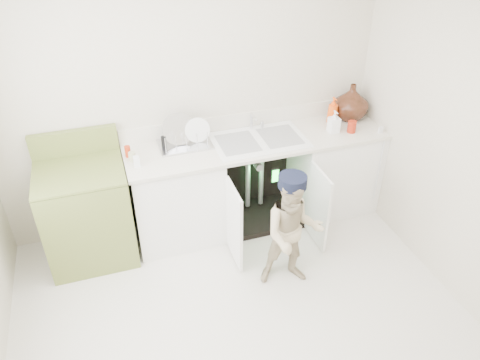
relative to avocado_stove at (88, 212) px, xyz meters
The scene contains 5 objects.
ground 1.64m from the avocado_stove, 48.56° to the right, with size 3.50×3.50×0.00m, color beige.
room_shell 1.76m from the avocado_stove, 48.56° to the right, with size 6.00×5.50×1.26m.
counter_run 1.63m from the avocado_stove, ahead, with size 2.44×1.02×1.26m.
avocado_stove is the anchor object (origin of this frame).
repair_worker 1.79m from the avocado_stove, 28.92° to the right, with size 0.58×0.80×1.05m.
Camera 1 is at (-0.78, -2.31, 2.97)m, focal length 35.00 mm.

